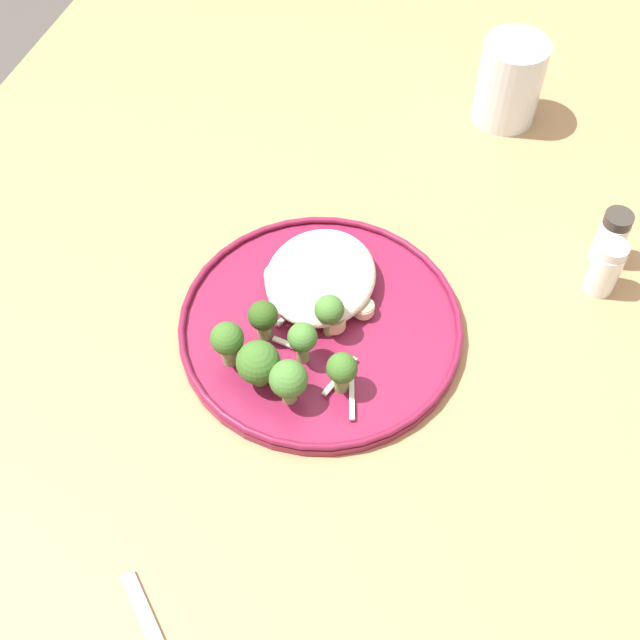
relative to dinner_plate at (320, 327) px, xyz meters
The scene contains 24 objects.
ground 0.75m from the dinner_plate, 84.84° to the left, with size 6.00×6.00×0.00m, color #47423D.
wooden_dining_table 0.09m from the dinner_plate, 84.84° to the left, with size 1.40×1.00×0.74m.
dinner_plate is the anchor object (origin of this frame).
noodle_bed 0.05m from the dinner_plate, 17.48° to the left, with size 0.13×0.11×0.04m.
seared_scallop_on_noodles 0.05m from the dinner_plate, 21.39° to the left, with size 0.03×0.03×0.02m.
seared_scallop_half_hidden 0.02m from the dinner_plate, 87.11° to the right, with size 0.02×0.02×0.02m.
seared_scallop_tilted_round 0.05m from the dinner_plate, 52.97° to the right, with size 0.02×0.02×0.01m.
seared_scallop_front_small 0.09m from the dinner_plate, ahead, with size 0.03×0.03×0.01m.
seared_scallop_rear_pale 0.07m from the dinner_plate, 57.18° to the left, with size 0.03×0.03×0.02m.
seared_scallop_center_golden 0.04m from the dinner_plate, 10.40° to the right, with size 0.03×0.03×0.02m.
broccoli_floret_left_leaning 0.06m from the dinner_plate, behind, with size 0.03×0.03×0.05m.
broccoli_floret_center_pile 0.10m from the dinner_plate, behind, with size 0.04×0.04×0.05m.
broccoli_floret_small_sprig 0.09m from the dinner_plate, 156.67° to the left, with size 0.04×0.04×0.05m.
broccoli_floret_split_head 0.07m from the dinner_plate, 120.35° to the left, with size 0.03×0.03×0.05m.
broccoli_floret_rear_charred 0.08m from the dinner_plate, 146.05° to the right, with size 0.03×0.03×0.05m.
broccoli_floret_front_edge 0.10m from the dinner_plate, 133.92° to the left, with size 0.03×0.03×0.05m.
broccoli_floret_near_rim 0.04m from the dinner_plate, 111.15° to the right, with size 0.03×0.03×0.05m.
onion_sliver_short_strip 0.07m from the dinner_plate, 144.81° to the right, with size 0.05×0.01×0.00m, color silver.
onion_sliver_pale_crescent 0.04m from the dinner_plate, 145.42° to the left, with size 0.04×0.01×0.00m, color silver.
onion_sliver_long_sliver 0.03m from the dinner_plate, 94.60° to the left, with size 0.04×0.01×0.00m, color silver.
onion_sliver_curled_piece 0.09m from the dinner_plate, 142.09° to the right, with size 0.05×0.01×0.00m, color silver.
water_glass 0.41m from the dinner_plate, 16.26° to the right, with size 0.08×0.08×0.11m.
salt_shaker 0.30m from the dinner_plate, 60.60° to the right, with size 0.03×0.03×0.07m.
pepper_shaker 0.33m from the dinner_plate, 53.85° to the right, with size 0.03×0.03×0.07m.
Camera 1 is at (-0.47, -0.18, 1.44)m, focal length 47.02 mm.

